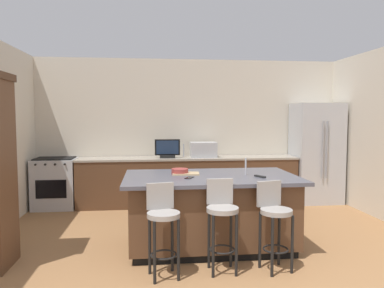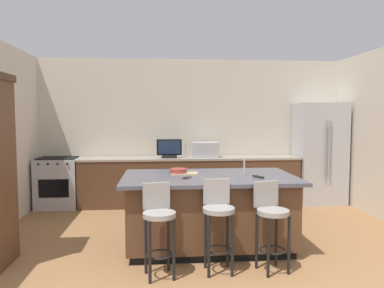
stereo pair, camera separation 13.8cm
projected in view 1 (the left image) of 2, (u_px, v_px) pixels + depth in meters
The scene contains 16 objects.
wall_back at pixel (190, 131), 7.26m from camera, with size 6.32×0.12×2.75m, color beige.
counter_back at pixel (188, 181), 6.94m from camera, with size 4.08×0.62×0.89m.
kitchen_island at pixel (211, 210), 4.69m from camera, with size 2.16×1.27×0.91m.
refrigerator at pixel (316, 153), 7.14m from camera, with size 0.87×0.73×1.90m.
range_oven at pixel (55, 183), 6.67m from camera, with size 0.74×0.63×0.91m.
microwave at pixel (203, 150), 6.93m from camera, with size 0.48×0.36×0.28m, color #B7BABF.
tv_monitor at pixel (167, 149), 6.80m from camera, with size 0.46×0.16×0.34m.
sink_faucet_back at pixel (184, 150), 6.99m from camera, with size 0.02×0.02×0.24m, color #B2B2B7.
sink_faucet_island at pixel (246, 166), 4.70m from camera, with size 0.02×0.02×0.22m, color #B2B2B7.
bar_stool_left at pixel (163, 222), 3.81m from camera, with size 0.35×0.36×0.96m.
bar_stool_center at pixel (222, 217), 3.94m from camera, with size 0.34×0.34×0.98m.
bar_stool_right at pixel (274, 218), 3.98m from camera, with size 0.35×0.37×0.95m.
fruit_bowl at pixel (180, 171), 4.78m from camera, with size 0.22×0.22×0.07m, color #993833.
cell_phone at pixel (189, 178), 4.47m from camera, with size 0.07×0.15×0.01m, color black.
tv_remote at pixel (260, 176), 4.53m from camera, with size 0.04×0.17×0.02m, color black.
cutting_board at pixel (186, 174), 4.77m from camera, with size 0.34×0.23×0.02m, color tan.
Camera 1 is at (-0.76, -2.88, 1.66)m, focal length 34.58 mm.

